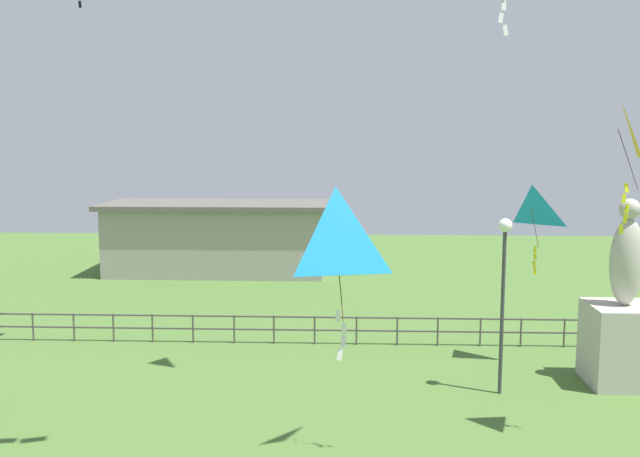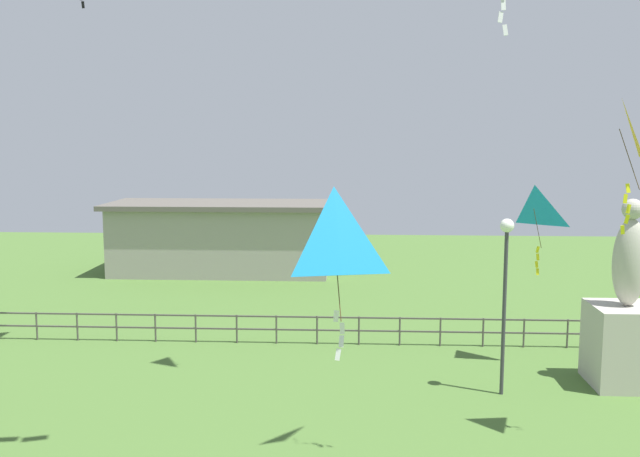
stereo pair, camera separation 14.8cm
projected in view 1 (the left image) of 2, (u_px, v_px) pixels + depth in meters
The scene contains 7 objects.
statue_monument at pixel (623, 328), 19.15m from camera, with size 1.85×1.85×5.13m.
lamppost at pixel (504, 268), 18.15m from camera, with size 0.36×0.36×4.69m.
kite_0 at pixel (531, 210), 20.05m from camera, with size 1.33×1.23×2.60m.
kite_2 at pixel (336, 235), 11.70m from camera, with size 1.27×1.07×2.83m.
kite_4 at pixel (619, 134), 14.70m from camera, with size 0.77×0.81×2.86m.
waterfront_railing at pixel (279, 325), 22.97m from camera, with size 36.03×0.06×0.95m.
pavilion_building at pixel (218, 237), 34.88m from camera, with size 11.19×4.59×3.53m.
Camera 1 is at (1.89, -8.28, 6.77)m, focal length 39.29 mm.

